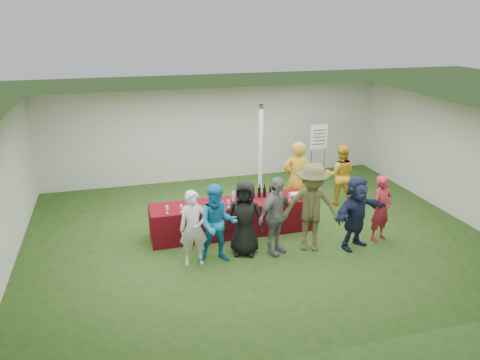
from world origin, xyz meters
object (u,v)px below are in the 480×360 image
object	(u,v)px
customer_5	(356,213)
customer_6	(381,209)
customer_2	(244,218)
serving_table	(231,218)
wine_list_sign	(319,142)
dump_bucket	(303,195)
customer_3	(275,216)
customer_0	(194,228)
staff_pourer	(296,179)
customer_1	(217,224)
customer_4	(311,207)
staff_back	(340,175)

from	to	relation	value
customer_5	customer_6	distance (m)	0.72
customer_6	customer_2	bearing A→B (deg)	157.34
serving_table	wine_list_sign	xyz separation A→B (m)	(3.14, 2.34, 0.94)
dump_bucket	customer_6	distance (m)	1.72
serving_table	customer_3	distance (m)	1.38
customer_0	staff_pourer	bearing A→B (deg)	35.18
dump_bucket	customer_6	xyz separation A→B (m)	(1.42, -0.97, -0.11)
dump_bucket	customer_1	bearing A→B (deg)	-156.64
dump_bucket	customer_2	world-z (taller)	customer_2
customer_3	customer_4	bearing A→B (deg)	-34.14
customer_0	customer_3	xyz separation A→B (m)	(1.68, -0.01, 0.06)
customer_2	customer_5	world-z (taller)	customer_2
serving_table	customer_1	size ratio (longest dim) A/B	2.22
dump_bucket	customer_6	world-z (taller)	customer_6
serving_table	customer_2	bearing A→B (deg)	-89.16
customer_4	customer_5	xyz separation A→B (m)	(0.94, -0.17, -0.16)
serving_table	staff_back	size ratio (longest dim) A/B	2.28
staff_back	customer_1	xyz separation A→B (m)	(-3.72, -2.12, 0.02)
serving_table	staff_pourer	xyz separation A→B (m)	(1.77, 0.56, 0.56)
customer_0	customer_6	xyz separation A→B (m)	(4.08, -0.05, -0.03)
serving_table	customer_2	world-z (taller)	customer_2
staff_back	customer_4	size ratio (longest dim) A/B	0.84
dump_bucket	serving_table	bearing A→B (deg)	172.21
serving_table	dump_bucket	bearing A→B (deg)	-7.79
customer_1	customer_0	bearing A→B (deg)	-174.16
staff_pourer	customer_3	xyz separation A→B (m)	(-1.14, -1.70, -0.11)
customer_6	customer_3	bearing A→B (deg)	159.76
customer_1	customer_2	world-z (taller)	customer_1
staff_pourer	customer_5	world-z (taller)	staff_pourer
staff_back	customer_3	bearing A→B (deg)	61.75
serving_table	customer_6	distance (m)	3.27
serving_table	dump_bucket	size ratio (longest dim) A/B	16.91
dump_bucket	customer_3	bearing A→B (deg)	-136.83
dump_bucket	staff_back	size ratio (longest dim) A/B	0.13
dump_bucket	staff_pourer	bearing A→B (deg)	78.50
staff_pourer	customer_6	size ratio (longest dim) A/B	1.27
customer_1	customer_2	bearing A→B (deg)	24.76
customer_4	staff_pourer	bearing A→B (deg)	100.39
customer_6	serving_table	bearing A→B (deg)	139.41
staff_pourer	customer_2	xyz separation A→B (m)	(-1.75, -1.57, -0.15)
customer_5	serving_table	bearing A→B (deg)	128.16
customer_6	staff_back	bearing A→B (deg)	67.80
customer_2	customer_5	xyz separation A→B (m)	(2.31, -0.35, -0.00)
dump_bucket	customer_1	world-z (taller)	customer_1
wine_list_sign	customer_6	bearing A→B (deg)	-91.82
staff_pourer	customer_6	distance (m)	2.17
customer_1	dump_bucket	bearing A→B (deg)	32.97
wine_list_sign	serving_table	bearing A→B (deg)	-143.33
customer_3	customer_6	bearing A→B (deg)	-32.33
staff_pourer	customer_3	bearing A→B (deg)	64.30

